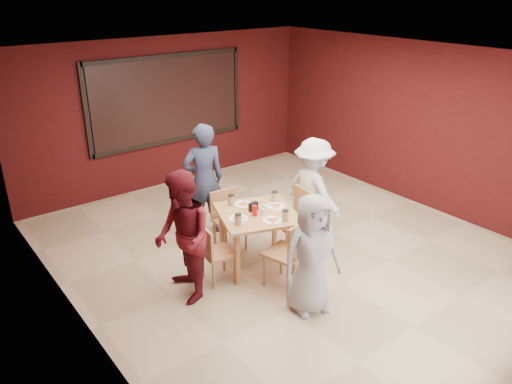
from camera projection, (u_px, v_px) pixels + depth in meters
floor at (288, 250)px, 7.42m from camera, size 7.00×7.00×0.00m
window_blinds at (168, 100)px, 9.29m from camera, size 3.00×0.02×1.50m
dining_table at (257, 219)px, 6.81m from camera, size 1.30×1.30×0.95m
chair_front at (290, 250)px, 6.34m from camera, size 0.56×0.56×0.96m
chair_back at (227, 216)px, 7.38m from camera, size 0.45×0.45×0.87m
chair_left at (214, 250)px, 6.50m from camera, size 0.44×0.44×0.82m
chair_right at (296, 217)px, 7.24m from camera, size 0.52×0.52×0.95m
diner_front at (311, 255)px, 5.84m from camera, size 0.83×0.64×1.50m
diner_back at (204, 180)px, 7.63m from camera, size 0.74×0.58×1.78m
diner_left at (183, 237)px, 6.04m from camera, size 0.81×0.94×1.68m
diner_right at (313, 190)px, 7.47m from camera, size 0.61×1.05×1.61m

